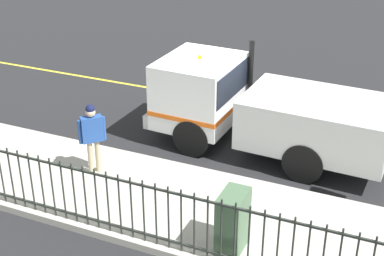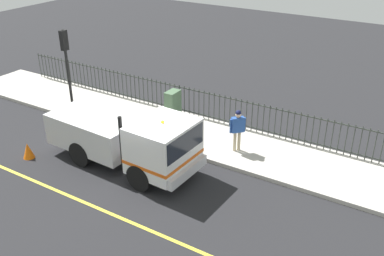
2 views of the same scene
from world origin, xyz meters
name	(u,v)px [view 1 (image 1 of 2)]	position (x,y,z in m)	size (l,w,h in m)	color
ground_plane	(223,139)	(0.00, 0.00, 0.00)	(57.30, 57.30, 0.00)	#232326
sidewalk_slab	(166,203)	(3.43, 0.00, 0.08)	(3.17, 26.04, 0.16)	#B7B2A8
lane_marking	(252,105)	(-2.42, 0.00, 0.00)	(0.12, 23.44, 0.01)	yellow
work_truck	(252,105)	(0.17, 0.81, 1.21)	(2.45, 6.02, 2.52)	white
worker_standing	(92,131)	(3.03, -2.02, 1.20)	(0.49, 0.49, 1.70)	#264C99
iron_fence	(132,208)	(4.87, 0.00, 0.84)	(0.04, 22.17, 1.34)	#2D332D
utility_cabinet	(233,221)	(4.39, 1.85, 0.75)	(0.74, 0.46, 1.18)	#4C6B4C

